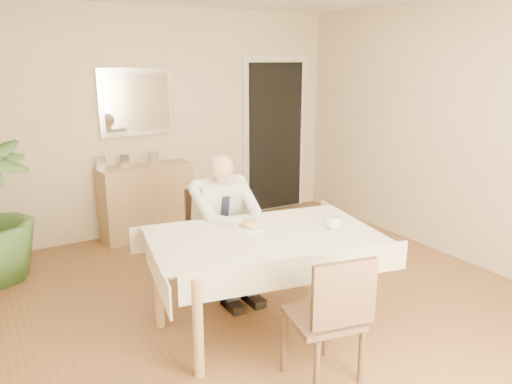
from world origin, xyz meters
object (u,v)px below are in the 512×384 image
chair_far (213,231)px  coffee_mug (333,223)px  chair_near (331,314)px  sideboard (147,201)px  seated_man (227,220)px  dining_table (263,244)px

chair_far → coffee_mug: size_ratio=7.33×
chair_near → sideboard: size_ratio=0.84×
seated_man → coffee_mug: 0.94m
dining_table → sideboard: sideboard is taller
dining_table → sideboard: bearing=103.2°
chair_near → coffee_mug: chair_near is taller
chair_far → sideboard: size_ratio=0.85×
sideboard → seated_man: bearing=-91.2°
chair_far → coffee_mug: bearing=-59.0°
chair_far → chair_near: (-0.03, -1.75, -0.00)m
dining_table → seated_man: size_ratio=1.52×
dining_table → seated_man: seated_man is taller
dining_table → sideboard: (-0.11, 2.41, -0.25)m
sideboard → dining_table: bearing=-92.1°
dining_table → chair_near: chair_near is taller
dining_table → chair_far: chair_far is taller
chair_near → coffee_mug: (0.56, 0.69, 0.30)m
coffee_mug → sideboard: size_ratio=0.12×
dining_table → chair_far: size_ratio=2.11×
chair_far → coffee_mug: chair_far is taller
seated_man → chair_near: bearing=-91.2°
dining_table → sideboard: 2.43m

